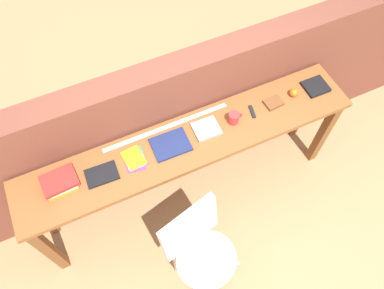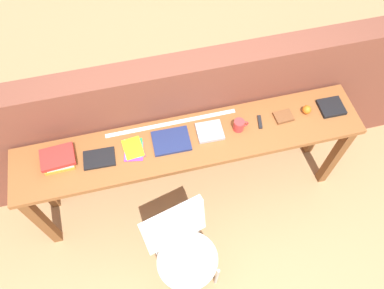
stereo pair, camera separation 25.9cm
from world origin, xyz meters
The scene contains 15 objects.
ground_plane centered at (0.00, 0.00, 0.00)m, with size 40.00×40.00×0.00m, color tan.
brick_wall_back centered at (0.00, 0.64, 0.65)m, with size 6.00×0.20×1.30m, color brown.
sideboard centered at (0.00, 0.30, 0.74)m, with size 2.50×0.44×0.88m.
chair_white_moulded centered at (-0.21, -0.34, 0.53)m, with size 0.54×0.55×0.89m.
book_stack_leftmost centered at (-0.90, 0.33, 0.93)m, with size 0.23×0.18×0.09m.
magazine_cycling centered at (-0.64, 0.30, 0.89)m, with size 0.21×0.14×0.02m, color black.
pamphlet_pile_colourful centered at (-0.40, 0.32, 0.89)m, with size 0.15×0.20×0.01m.
book_open_centre centered at (-0.13, 0.32, 0.89)m, with size 0.26×0.20×0.02m, color navy.
book_grey_hardcover centered at (0.15, 0.33, 0.89)m, with size 0.18×0.16×0.02m, color #9E9EA3.
mug centered at (0.36, 0.31, 0.92)m, with size 0.11×0.08×0.09m.
multitool_folded centered at (0.52, 0.33, 0.89)m, with size 0.02×0.11×0.02m, color black.
leather_journal_brown centered at (0.70, 0.33, 0.89)m, with size 0.13×0.10×0.02m, color brown.
sports_ball_small centered at (0.88, 0.33, 0.91)m, with size 0.07×0.07×0.07m, color orange.
book_repair_rightmost centered at (1.08, 0.33, 0.89)m, with size 0.18×0.16×0.03m, color black.
ruler_metal_back_edge centered at (-0.10, 0.47, 0.88)m, with size 0.96×0.03×0.00m, color silver.
Camera 2 is at (-0.31, -1.04, 3.13)m, focal length 35.00 mm.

